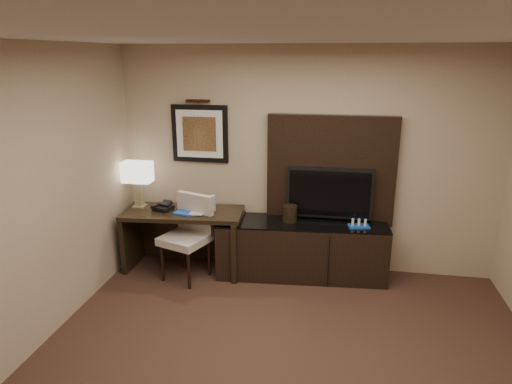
% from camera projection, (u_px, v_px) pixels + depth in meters
% --- Properties ---
extents(ceiling, '(4.50, 5.00, 0.01)m').
position_uv_depth(ceiling, '(283.00, 34.00, 2.72)').
color(ceiling, silver).
rests_on(ceiling, wall_back).
extents(wall_back, '(4.50, 0.01, 2.70)m').
position_uv_depth(wall_back, '(306.00, 161.00, 5.46)').
color(wall_back, tan).
rests_on(wall_back, floor).
extents(desk, '(1.48, 0.74, 0.77)m').
position_uv_depth(desk, '(184.00, 240.00, 5.61)').
color(desk, black).
rests_on(desk, floor).
extents(credenza, '(2.03, 0.70, 0.69)m').
position_uv_depth(credenza, '(301.00, 249.00, 5.47)').
color(credenza, black).
rests_on(credenza, floor).
extents(tv_wall_panel, '(1.50, 0.12, 1.30)m').
position_uv_depth(tv_wall_panel, '(331.00, 170.00, 5.38)').
color(tv_wall_panel, black).
rests_on(tv_wall_panel, wall_back).
extents(tv, '(1.00, 0.08, 0.60)m').
position_uv_depth(tv, '(329.00, 193.00, 5.36)').
color(tv, black).
rests_on(tv, tv_wall_panel).
extents(artwork, '(0.70, 0.04, 0.70)m').
position_uv_depth(artwork, '(200.00, 134.00, 5.57)').
color(artwork, black).
rests_on(artwork, wall_back).
extents(picture_light, '(0.04, 0.04, 0.30)m').
position_uv_depth(picture_light, '(198.00, 101.00, 5.42)').
color(picture_light, '#3B2312').
rests_on(picture_light, wall_back).
extents(desk_chair, '(0.66, 0.70, 1.02)m').
position_uv_depth(desk_chair, '(185.00, 238.00, 5.35)').
color(desk_chair, beige).
rests_on(desk_chair, floor).
extents(table_lamp, '(0.41, 0.29, 0.61)m').
position_uv_depth(table_lamp, '(138.00, 183.00, 5.57)').
color(table_lamp, '#92815B').
rests_on(table_lamp, desk).
extents(desk_phone, '(0.24, 0.23, 0.10)m').
position_uv_depth(desk_phone, '(163.00, 206.00, 5.52)').
color(desk_phone, black).
rests_on(desk_phone, desk).
extents(blue_folder, '(0.29, 0.35, 0.02)m').
position_uv_depth(blue_folder, '(188.00, 211.00, 5.47)').
color(blue_folder, '#1C48B6').
rests_on(blue_folder, desk).
extents(book, '(0.17, 0.03, 0.23)m').
position_uv_depth(book, '(191.00, 204.00, 5.41)').
color(book, '#A9A585').
rests_on(book, desk).
extents(water_bottle, '(0.07, 0.07, 0.19)m').
position_uv_depth(water_bottle, '(213.00, 203.00, 5.49)').
color(water_bottle, '#AAB8C1').
rests_on(water_bottle, desk).
extents(ice_bucket, '(0.20, 0.20, 0.19)m').
position_uv_depth(ice_bucket, '(290.00, 214.00, 5.37)').
color(ice_bucket, black).
rests_on(ice_bucket, credenza).
extents(minibar_tray, '(0.26, 0.19, 0.08)m').
position_uv_depth(minibar_tray, '(359.00, 224.00, 5.20)').
color(minibar_tray, '#174A96').
rests_on(minibar_tray, credenza).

